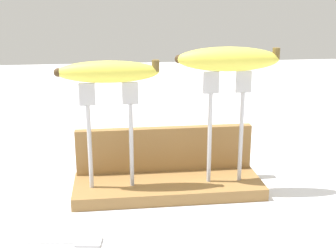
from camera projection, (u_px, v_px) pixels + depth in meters
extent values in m
plane|color=silver|center=(168.00, 192.00, 0.81)|extent=(3.00, 3.00, 0.00)
cube|color=olive|center=(168.00, 186.00, 0.81)|extent=(0.33, 0.12, 0.02)
cube|color=olive|center=(165.00, 149.00, 0.84)|extent=(0.32, 0.02, 0.08)
cylinder|color=#B2B2B7|center=(90.00, 147.00, 0.76)|extent=(0.01, 0.01, 0.14)
cube|color=#B2B2B7|center=(87.00, 94.00, 0.73)|extent=(0.03, 0.01, 0.04)
cylinder|color=#B2B2B7|center=(131.00, 146.00, 0.76)|extent=(0.01, 0.01, 0.14)
cube|color=#B2B2B7|center=(130.00, 93.00, 0.74)|extent=(0.03, 0.01, 0.04)
cylinder|color=#B2B2B7|center=(210.00, 139.00, 0.78)|extent=(0.01, 0.01, 0.16)
cube|color=#B2B2B7|center=(211.00, 83.00, 0.75)|extent=(0.03, 0.01, 0.04)
cylinder|color=#B2B2B7|center=(241.00, 137.00, 0.78)|extent=(0.01, 0.01, 0.16)
cube|color=#B2B2B7|center=(244.00, 82.00, 0.76)|extent=(0.03, 0.01, 0.04)
ellipsoid|color=#DBD147|center=(108.00, 72.00, 0.72)|extent=(0.16, 0.04, 0.04)
cylinder|color=brown|center=(156.00, 66.00, 0.73)|extent=(0.01, 0.01, 0.02)
sphere|color=#3F2D19|center=(58.00, 72.00, 0.72)|extent=(0.01, 0.01, 0.01)
ellipsoid|color=#DBD147|center=(228.00, 59.00, 0.74)|extent=(0.17, 0.06, 0.04)
cylinder|color=brown|center=(276.00, 53.00, 0.74)|extent=(0.01, 0.01, 0.02)
sphere|color=#3F2D19|center=(179.00, 59.00, 0.74)|extent=(0.01, 0.01, 0.01)
cylinder|color=#B2B2B7|center=(32.00, 240.00, 0.64)|extent=(0.12, 0.02, 0.01)
cube|color=#B2B2B7|center=(89.00, 241.00, 0.64)|extent=(0.04, 0.03, 0.01)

